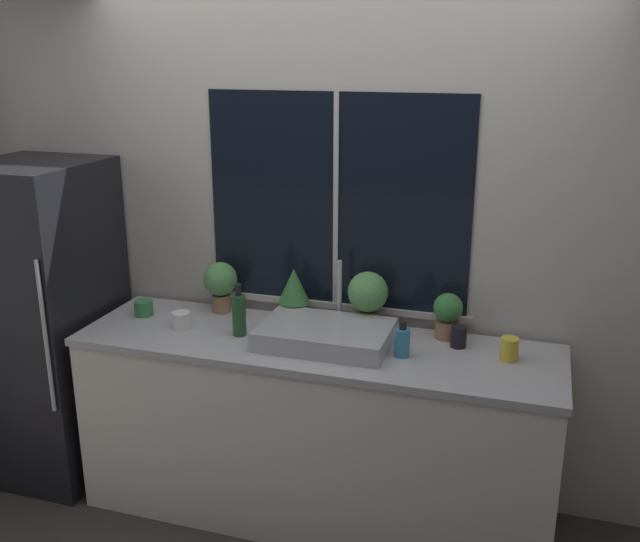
{
  "coord_description": "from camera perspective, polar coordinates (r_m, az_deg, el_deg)",
  "views": [
    {
      "loc": [
        0.95,
        -2.61,
        2.22
      ],
      "look_at": [
        0.03,
        0.31,
        1.27
      ],
      "focal_mm": 40.0,
      "sensor_mm": 36.0,
      "label": 1
    }
  ],
  "objects": [
    {
      "name": "wall_back",
      "position": [
        3.54,
        1.45,
        3.06
      ],
      "size": [
        8.0,
        0.09,
        2.7
      ],
      "color": "#BCB7AD",
      "rests_on": "ground_plane"
    },
    {
      "name": "wall_left",
      "position": [
        5.17,
        -18.67,
        6.71
      ],
      "size": [
        0.06,
        7.0,
        2.7
      ],
      "color": "#BCB7AD",
      "rests_on": "ground_plane"
    },
    {
      "name": "counter",
      "position": [
        3.54,
        -0.42,
        -12.56
      ],
      "size": [
        2.27,
        0.65,
        0.92
      ],
      "color": "white",
      "rests_on": "ground_plane"
    },
    {
      "name": "refrigerator",
      "position": [
        4.04,
        -21.03,
        -3.82
      ],
      "size": [
        0.61,
        0.7,
        1.69
      ],
      "color": "black",
      "rests_on": "ground_plane"
    },
    {
      "name": "sink",
      "position": [
        3.3,
        0.45,
        -5.08
      ],
      "size": [
        0.6,
        0.45,
        0.34
      ],
      "color": "#ADADB2",
      "rests_on": "counter"
    },
    {
      "name": "potted_plant_far_left",
      "position": [
        3.69,
        -7.97,
        -0.88
      ],
      "size": [
        0.17,
        0.17,
        0.27
      ],
      "color": "#9E6B4C",
      "rests_on": "counter"
    },
    {
      "name": "potted_plant_center_left",
      "position": [
        3.55,
        -2.1,
        -1.65
      ],
      "size": [
        0.16,
        0.16,
        0.27
      ],
      "color": "#9E6B4C",
      "rests_on": "counter"
    },
    {
      "name": "potted_plant_center_right",
      "position": [
        3.44,
        3.85,
        -1.91
      ],
      "size": [
        0.2,
        0.2,
        0.29
      ],
      "color": "#9E6B4C",
      "rests_on": "counter"
    },
    {
      "name": "potted_plant_far_right",
      "position": [
        3.39,
        10.18,
        -3.4
      ],
      "size": [
        0.14,
        0.14,
        0.22
      ],
      "color": "#9E6B4C",
      "rests_on": "counter"
    },
    {
      "name": "soap_bottle",
      "position": [
        3.18,
        6.59,
        -5.64
      ],
      "size": [
        0.07,
        0.07,
        0.16
      ],
      "color": "teal",
      "rests_on": "counter"
    },
    {
      "name": "bottle_tall",
      "position": [
        3.4,
        -6.5,
        -3.44
      ],
      "size": [
        0.07,
        0.07,
        0.26
      ],
      "color": "#235128",
      "rests_on": "counter"
    },
    {
      "name": "mug_black",
      "position": [
        3.32,
        11.03,
        -5.18
      ],
      "size": [
        0.07,
        0.07,
        0.1
      ],
      "color": "black",
      "rests_on": "counter"
    },
    {
      "name": "mug_green",
      "position": [
        3.76,
        -13.92,
        -2.88
      ],
      "size": [
        0.1,
        0.1,
        0.08
      ],
      "color": "#38844C",
      "rests_on": "counter"
    },
    {
      "name": "mug_yellow",
      "position": [
        3.24,
        14.91,
        -6.05
      ],
      "size": [
        0.08,
        0.08,
        0.1
      ],
      "color": "gold",
      "rests_on": "counter"
    },
    {
      "name": "mug_white",
      "position": [
        3.54,
        -11.04,
        -3.89
      ],
      "size": [
        0.09,
        0.09,
        0.08
      ],
      "color": "white",
      "rests_on": "counter"
    }
  ]
}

